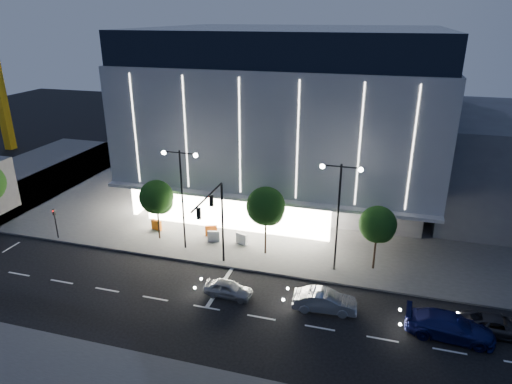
{
  "coord_description": "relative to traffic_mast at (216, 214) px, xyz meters",
  "views": [
    {
      "loc": [
        12.81,
        -26.37,
        19.29
      ],
      "look_at": [
        2.68,
        8.67,
        5.0
      ],
      "focal_mm": 32.0,
      "sensor_mm": 36.0,
      "label": 1
    }
  ],
  "objects": [
    {
      "name": "traffic_mast",
      "position": [
        0.0,
        0.0,
        0.0
      ],
      "size": [
        0.33,
        5.89,
        7.07
      ],
      "color": "black",
      "rests_on": "ground"
    },
    {
      "name": "car_second",
      "position": [
        8.99,
        -2.79,
        -4.3
      ],
      "size": [
        4.51,
        1.88,
        1.45
      ],
      "primitive_type": "imported",
      "rotation": [
        0.0,
        0.0,
        1.65
      ],
      "color": "#B7BABF",
      "rests_on": "ground"
    },
    {
      "name": "barrier_d",
      "position": [
        0.53,
        4.7,
        -4.38
      ],
      "size": [
        1.12,
        0.61,
        1.0
      ],
      "primitive_type": "cube",
      "rotation": [
        0.0,
        0.0,
        -0.35
      ],
      "color": "silver",
      "rests_on": "sidewalk_museum"
    },
    {
      "name": "ped_signal_far",
      "position": [
        -16.0,
        1.16,
        -3.14
      ],
      "size": [
        0.22,
        0.24,
        3.0
      ],
      "color": "black",
      "rests_on": "ground"
    },
    {
      "name": "tree_right",
      "position": [
        12.03,
        3.68,
        -1.14
      ],
      "size": [
        2.91,
        2.91,
        5.51
      ],
      "color": "black",
      "rests_on": "ground"
    },
    {
      "name": "street_lamp_east",
      "position": [
        9.0,
        2.66,
        0.93
      ],
      "size": [
        3.16,
        0.36,
        9.0
      ],
      "color": "black",
      "rests_on": "ground"
    },
    {
      "name": "car_fourth",
      "position": [
        20.03,
        -2.19,
        -4.42
      ],
      "size": [
        4.42,
        2.12,
        1.22
      ],
      "primitive_type": "imported",
      "rotation": [
        0.0,
        0.0,
        1.59
      ],
      "color": "#2C2B30",
      "rests_on": "ground"
    },
    {
      "name": "car_lead",
      "position": [
        2.0,
        -3.06,
        -4.41
      ],
      "size": [
        3.7,
        1.63,
        1.24
      ],
      "primitive_type": "imported",
      "rotation": [
        0.0,
        0.0,
        1.52
      ],
      "color": "#9A9CA1",
      "rests_on": "ground"
    },
    {
      "name": "museum",
      "position": [
        1.98,
        18.97,
        4.25
      ],
      "size": [
        30.0,
        25.8,
        18.0
      ],
      "color": "#4C4C51",
      "rests_on": "ground"
    },
    {
      "name": "sidewalk_museum",
      "position": [
        4.0,
        20.66,
        -4.95
      ],
      "size": [
        70.0,
        40.0,
        0.15
      ],
      "primitive_type": "cube",
      "color": "#474747",
      "rests_on": "ground"
    },
    {
      "name": "tree_left",
      "position": [
        -6.97,
        3.68,
        -0.99
      ],
      "size": [
        3.02,
        3.02,
        5.72
      ],
      "color": "black",
      "rests_on": "ground"
    },
    {
      "name": "barrier_a",
      "position": [
        -8.09,
        5.17,
        -4.38
      ],
      "size": [
        1.13,
        0.52,
        1.0
      ],
      "primitive_type": "cube",
      "rotation": [
        0.0,
        0.0,
        -0.26
      ],
      "color": "#E4600C",
      "rests_on": "sidewalk_museum"
    },
    {
      "name": "ground",
      "position": [
        -1.0,
        -3.34,
        -5.03
      ],
      "size": [
        160.0,
        160.0,
        0.0
      ],
      "primitive_type": "plane",
      "color": "black",
      "rests_on": "ground"
    },
    {
      "name": "car_third",
      "position": [
        17.02,
        -3.37,
        -4.24
      ],
      "size": [
        5.58,
        2.53,
        1.58
      ],
      "primitive_type": "imported",
      "rotation": [
        0.0,
        0.0,
        1.51
      ],
      "color": "navy",
      "rests_on": "ground"
    },
    {
      "name": "street_lamp_west",
      "position": [
        -4.0,
        2.66,
        0.93
      ],
      "size": [
        3.16,
        0.36,
        9.0
      ],
      "color": "black",
      "rests_on": "ground"
    },
    {
      "name": "barrier_c",
      "position": [
        -2.66,
        5.45,
        -4.38
      ],
      "size": [
        1.12,
        0.63,
        1.0
      ],
      "primitive_type": "cube",
      "rotation": [
        0.0,
        0.0,
        0.37
      ],
      "color": "#C34B0A",
      "rests_on": "sidewalk_museum"
    },
    {
      "name": "barrier_b",
      "position": [
        -2.03,
        4.48,
        -4.38
      ],
      "size": [
        1.13,
        0.45,
        1.0
      ],
      "primitive_type": "cube",
      "rotation": [
        0.0,
        0.0,
        0.19
      ],
      "color": "#BDBDBD",
      "rests_on": "sidewalk_museum"
    },
    {
      "name": "tree_mid",
      "position": [
        3.03,
        3.68,
        -0.69
      ],
      "size": [
        3.25,
        3.25,
        6.15
      ],
      "color": "black",
      "rests_on": "ground"
    }
  ]
}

